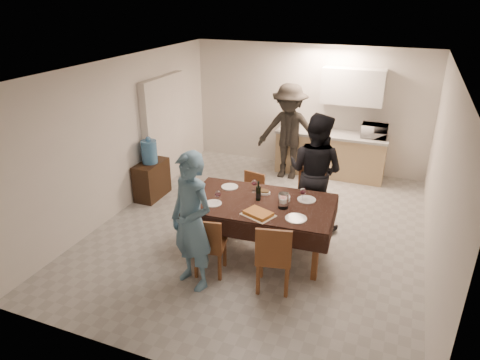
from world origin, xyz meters
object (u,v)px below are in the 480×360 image
object	(u,v)px
console	(152,180)
person_far	(315,172)
water_pitcher	(283,201)
person_near	(192,222)
microwave	(374,131)
wine_bottle	(258,191)
savoury_tart	(258,213)
person_kitchen	(289,132)
water_jug	(149,152)
dining_table	(260,204)

from	to	relation	value
console	person_far	bearing A→B (deg)	1.06
water_pitcher	person_near	distance (m)	1.35
microwave	wine_bottle	bearing A→B (deg)	68.43
water_pitcher	savoury_tart	bearing A→B (deg)	-127.15
console	person_far	world-z (taller)	person_far
person_kitchen	person_near	bearing A→B (deg)	-92.51
water_jug	savoury_tart	distance (m)	2.91
wine_bottle	person_kitchen	xyz separation A→B (m)	(-0.33, 2.79, 0.01)
microwave	person_near	size ratio (longest dim) A/B	0.27
person_far	person_kitchen	world-z (taller)	person_kitchen
dining_table	person_far	distance (m)	1.20
person_kitchen	wine_bottle	bearing A→B (deg)	-83.27
person_near	water_pitcher	bearing A→B (deg)	69.94
person_kitchen	microwave	bearing A→B (deg)	15.61
dining_table	wine_bottle	world-z (taller)	wine_bottle
console	wine_bottle	world-z (taller)	wine_bottle
dining_table	wine_bottle	xyz separation A→B (m)	(-0.05, 0.05, 0.18)
water_jug	savoury_tart	bearing A→B (deg)	-28.14
dining_table	microwave	xyz separation A→B (m)	(1.23, 3.29, 0.27)
wine_bottle	water_pitcher	world-z (taller)	wine_bottle
water_jug	microwave	xyz separation A→B (m)	(3.70, 2.30, 0.15)
wine_bottle	person_far	xyz separation A→B (m)	(0.60, 1.00, -0.00)
console	water_jug	world-z (taller)	water_jug
wine_bottle	microwave	xyz separation A→B (m)	(1.28, 3.24, 0.09)
water_jug	wine_bottle	world-z (taller)	water_jug
dining_table	wine_bottle	bearing A→B (deg)	131.24
water_jug	person_near	distance (m)	2.80
savoury_tart	microwave	world-z (taller)	microwave
console	savoury_tart	size ratio (longest dim) A/B	1.80
microwave	person_far	size ratio (longest dim) A/B	0.26
person_near	person_far	xyz separation A→B (m)	(1.10, 2.10, 0.03)
person_far	person_kitchen	size ratio (longest dim) A/B	0.98
console	person_kitchen	world-z (taller)	person_kitchen
console	savoury_tart	xyz separation A→B (m)	(2.57, -1.37, 0.49)
water_jug	water_pitcher	size ratio (longest dim) A/B	1.94
water_jug	person_far	xyz separation A→B (m)	(3.02, 0.06, 0.05)
water_pitcher	person_far	bearing A→B (deg)	79.70
dining_table	person_near	size ratio (longest dim) A/B	1.17
water_jug	wine_bottle	distance (m)	2.60
dining_table	person_far	xyz separation A→B (m)	(0.55, 1.05, 0.18)
savoury_tart	person_kitchen	size ratio (longest dim) A/B	0.21
savoury_tart	person_kitchen	xyz separation A→B (m)	(-0.48, 3.22, 0.14)
wine_bottle	person_far	bearing A→B (deg)	59.04
dining_table	savoury_tart	size ratio (longest dim) A/B	5.19
dining_table	water_jug	xyz separation A→B (m)	(-2.47, 0.99, 0.13)
microwave	savoury_tart	bearing A→B (deg)	72.87
water_jug	microwave	world-z (taller)	microwave
dining_table	console	bearing A→B (deg)	154.31
dining_table	water_jug	world-z (taller)	water_jug
console	person_near	xyz separation A→B (m)	(1.92, -2.04, 0.58)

